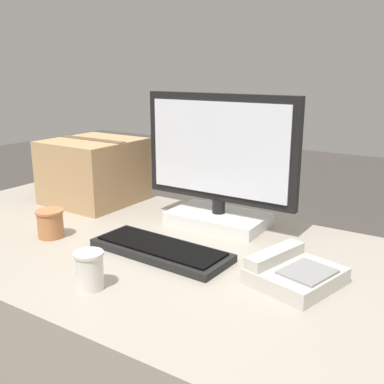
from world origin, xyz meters
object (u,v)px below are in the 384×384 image
at_px(keyboard, 161,249).
at_px(paper_cup_right, 89,270).
at_px(paper_cup_left, 50,224).
at_px(desk_phone, 293,273).
at_px(monitor, 219,170).
at_px(cardboard_box, 94,171).

height_order(keyboard, paper_cup_right, paper_cup_right).
bearing_deg(paper_cup_left, desk_phone, 8.44).
height_order(monitor, desk_phone, monitor).
distance_m(monitor, keyboard, 0.36).
height_order(paper_cup_left, paper_cup_right, paper_cup_right).
bearing_deg(paper_cup_right, paper_cup_left, 152.85).
distance_m(paper_cup_left, paper_cup_right, 0.40).
xyz_separation_m(monitor, cardboard_box, (-0.55, -0.02, -0.07)).
bearing_deg(cardboard_box, paper_cup_left, -65.53).
bearing_deg(cardboard_box, keyboard, -28.12).
xyz_separation_m(paper_cup_left, paper_cup_right, (0.35, -0.18, 0.00)).
bearing_deg(paper_cup_left, cardboard_box, 114.47).
xyz_separation_m(keyboard, paper_cup_right, (-0.02, -0.26, 0.03)).
bearing_deg(desk_phone, paper_cup_left, -156.55).
relative_size(keyboard, paper_cup_left, 4.81).
xyz_separation_m(monitor, paper_cup_left, (-0.39, -0.39, -0.15)).
distance_m(keyboard, paper_cup_right, 0.26).
relative_size(monitor, paper_cup_right, 5.83).
relative_size(paper_cup_left, paper_cup_right, 0.94).
distance_m(paper_cup_right, cardboard_box, 0.76).
height_order(paper_cup_left, cardboard_box, cardboard_box).
bearing_deg(paper_cup_right, monitor, 86.62).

